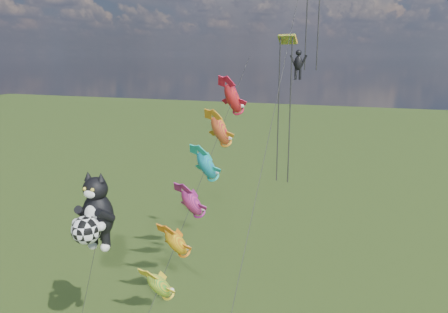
% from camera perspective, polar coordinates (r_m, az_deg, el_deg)
% --- Properties ---
extents(cat_kite_rig, '(2.27, 4.09, 11.91)m').
position_cam_1_polar(cat_kite_rig, '(27.51, -16.60, -7.35)').
color(cat_kite_rig, brown).
rests_on(cat_kite_rig, ground).
extents(fish_windsock_rig, '(3.38, 15.69, 18.59)m').
position_cam_1_polar(fish_windsock_rig, '(28.56, -3.23, -3.64)').
color(fish_windsock_rig, brown).
rests_on(fish_windsock_rig, ground).
extents(parafoil_rig, '(2.51, 17.52, 27.84)m').
position_cam_1_polar(parafoil_rig, '(27.65, 9.58, 12.97)').
color(parafoil_rig, brown).
rests_on(parafoil_rig, ground).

